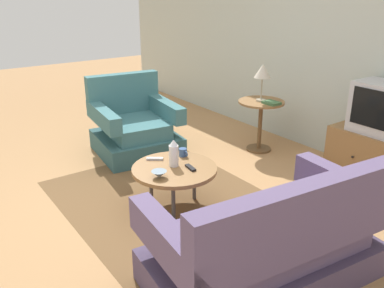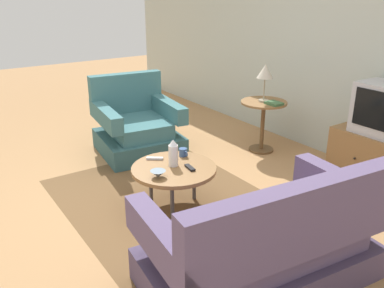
% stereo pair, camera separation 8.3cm
% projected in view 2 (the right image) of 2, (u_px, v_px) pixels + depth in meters
% --- Properties ---
extents(ground_plane, '(16.00, 16.00, 0.00)m').
position_uv_depth(ground_plane, '(165.00, 202.00, 3.93)').
color(ground_plane, '#AD7F51').
extents(back_wall, '(9.00, 0.12, 2.70)m').
position_uv_depth(back_wall, '(338.00, 40.00, 4.67)').
color(back_wall, '#B2BCB2').
rests_on(back_wall, ground).
extents(area_rug, '(2.52, 1.80, 0.00)m').
position_uv_depth(area_rug, '(175.00, 206.00, 3.84)').
color(area_rug, brown).
rests_on(area_rug, ground).
extents(armchair, '(1.04, 1.02, 0.91)m').
position_uv_depth(armchair, '(136.00, 128.00, 5.05)').
color(armchair, '#325C60').
rests_on(armchair, ground).
extents(couch, '(1.03, 1.67, 0.90)m').
position_uv_depth(couch, '(265.00, 246.00, 2.75)').
color(couch, '#4B3E5C').
rests_on(couch, ground).
extents(coffee_table, '(0.77, 0.77, 0.41)m').
position_uv_depth(coffee_table, '(174.00, 170.00, 3.70)').
color(coffee_table, olive).
rests_on(coffee_table, ground).
extents(side_table, '(0.56, 0.56, 0.63)m').
position_uv_depth(side_table, '(263.00, 115.00, 4.99)').
color(side_table, olive).
rests_on(side_table, ground).
extents(tv_stand, '(0.93, 0.46, 0.54)m').
position_uv_depth(tv_stand, '(377.00, 159.00, 4.20)').
color(tv_stand, olive).
rests_on(tv_stand, ground).
extents(table_lamp, '(0.20, 0.20, 0.45)m').
position_uv_depth(table_lamp, '(265.00, 73.00, 4.81)').
color(table_lamp, '#9E937A').
rests_on(table_lamp, side_table).
extents(vase, '(0.09, 0.09, 0.25)m').
position_uv_depth(vase, '(173.00, 153.00, 3.68)').
color(vase, white).
rests_on(vase, coffee_table).
extents(mug, '(0.12, 0.08, 0.08)m').
position_uv_depth(mug, '(183.00, 152.00, 3.92)').
color(mug, '#335184').
rests_on(mug, coffee_table).
extents(bowl, '(0.13, 0.13, 0.06)m').
position_uv_depth(bowl, '(158.00, 174.00, 3.49)').
color(bowl, slate).
rests_on(bowl, coffee_table).
extents(tv_remote_dark, '(0.15, 0.06, 0.02)m').
position_uv_depth(tv_remote_dark, '(190.00, 168.00, 3.66)').
color(tv_remote_dark, black).
rests_on(tv_remote_dark, coffee_table).
extents(tv_remote_silver, '(0.13, 0.15, 0.02)m').
position_uv_depth(tv_remote_silver, '(155.00, 158.00, 3.85)').
color(tv_remote_silver, '#B2B2B7').
rests_on(tv_remote_silver, coffee_table).
extents(book, '(0.19, 0.15, 0.03)m').
position_uv_depth(book, '(274.00, 103.00, 4.80)').
color(book, '#3D663D').
rests_on(book, side_table).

